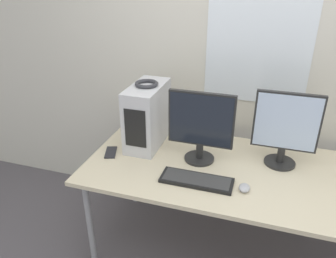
{
  "coord_description": "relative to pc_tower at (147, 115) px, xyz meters",
  "views": [
    {
      "loc": [
        0.08,
        -1.34,
        1.88
      ],
      "look_at": [
        -0.49,
        0.45,
        0.95
      ],
      "focal_mm": 35.0,
      "sensor_mm": 36.0,
      "label": 1
    }
  ],
  "objects": [
    {
      "name": "desk",
      "position": [
        0.69,
        -0.16,
        -0.26
      ],
      "size": [
        1.99,
        0.9,
        0.74
      ],
      "color": "beige",
      "rests_on": "ground_plane"
    },
    {
      "name": "pc_tower",
      "position": [
        0.0,
        0.0,
        0.0
      ],
      "size": [
        0.21,
        0.44,
        0.44
      ],
      "color": "silver",
      "rests_on": "desk"
    },
    {
      "name": "cell_phone",
      "position": [
        -0.19,
        -0.22,
        -0.21
      ],
      "size": [
        0.12,
        0.17,
        0.01
      ],
      "rotation": [
        0.0,
        0.0,
        0.34
      ],
      "color": "#232328",
      "rests_on": "desk"
    },
    {
      "name": "mouse",
      "position": [
        0.73,
        -0.37,
        -0.2
      ],
      "size": [
        0.06,
        0.08,
        0.03
      ],
      "color": "#B2B2B7",
      "rests_on": "desk"
    },
    {
      "name": "monitor_right_near",
      "position": [
        0.91,
        -0.01,
        0.04
      ],
      "size": [
        0.4,
        0.2,
        0.49
      ],
      "color": "black",
      "rests_on": "desk"
    },
    {
      "name": "keyboard",
      "position": [
        0.45,
        -0.37,
        -0.21
      ],
      "size": [
        0.43,
        0.15,
        0.02
      ],
      "color": "black",
      "rests_on": "desk"
    },
    {
      "name": "headphones",
      "position": [
        0.0,
        0.0,
        0.23
      ],
      "size": [
        0.16,
        0.16,
        0.03
      ],
      "color": "#333338",
      "rests_on": "pc_tower"
    },
    {
      "name": "wall_back",
      "position": [
        0.69,
        0.42,
        0.4
      ],
      "size": [
        8.0,
        0.07,
        2.7
      ],
      "color": "beige",
      "rests_on": "ground_plane"
    },
    {
      "name": "monitor_main",
      "position": [
        0.4,
        -0.11,
        0.03
      ],
      "size": [
        0.42,
        0.2,
        0.47
      ],
      "color": "black",
      "rests_on": "desk"
    }
  ]
}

